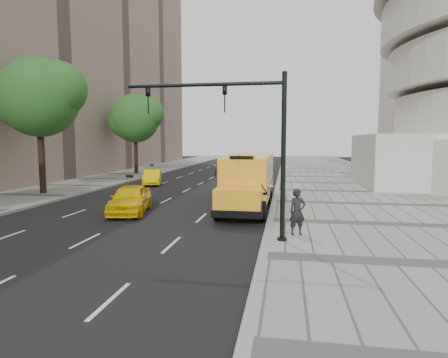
% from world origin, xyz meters
% --- Properties ---
extents(ground, '(140.00, 140.00, 0.00)m').
position_xyz_m(ground, '(0.00, 0.00, 0.00)').
color(ground, black).
rests_on(ground, ground).
extents(sidewalk_museum, '(12.00, 140.00, 0.15)m').
position_xyz_m(sidewalk_museum, '(12.00, 0.00, 0.07)').
color(sidewalk_museum, gray).
rests_on(sidewalk_museum, ground).
extents(sidewalk_far, '(6.00, 140.00, 0.15)m').
position_xyz_m(sidewalk_far, '(-11.00, 0.00, 0.07)').
color(sidewalk_far, gray).
rests_on(sidewalk_far, ground).
extents(curb_museum, '(0.30, 140.00, 0.15)m').
position_xyz_m(curb_museum, '(6.00, 0.00, 0.07)').
color(curb_museum, gray).
rests_on(curb_museum, ground).
extents(curb_far, '(0.30, 140.00, 0.15)m').
position_xyz_m(curb_far, '(-8.00, 0.00, 0.07)').
color(curb_far, gray).
rests_on(curb_far, ground).
extents(building_far, '(10.00, 80.00, 32.00)m').
position_xyz_m(building_far, '(-19.00, 10.00, 16.00)').
color(building_far, gray).
rests_on(building_far, ground).
extents(tree_b, '(6.21, 5.52, 9.68)m').
position_xyz_m(tree_b, '(-10.40, 0.90, 6.96)').
color(tree_b, black).
rests_on(tree_b, ground).
extents(tree_c, '(6.23, 5.53, 9.22)m').
position_xyz_m(tree_c, '(-10.39, 17.84, 6.50)').
color(tree_c, black).
rests_on(tree_c, ground).
extents(school_bus, '(2.96, 11.56, 3.19)m').
position_xyz_m(school_bus, '(4.50, -0.42, 1.76)').
color(school_bus, '#FFAE21').
rests_on(school_bus, ground).
extents(taxi_near, '(2.72, 4.83, 1.55)m').
position_xyz_m(taxi_near, '(-1.57, -4.41, 0.78)').
color(taxi_near, '#F9C702').
rests_on(taxi_near, ground).
extents(taxi_far, '(2.54, 4.34, 1.35)m').
position_xyz_m(taxi_far, '(-5.04, 8.33, 0.68)').
color(taxi_far, '#F9C702').
rests_on(taxi_far, ground).
extents(pedestrian, '(0.80, 0.67, 1.86)m').
position_xyz_m(pedestrian, '(7.18, -8.28, 1.08)').
color(pedestrian, black).
rests_on(pedestrian, sidewalk_museum).
extents(traffic_signal, '(6.18, 0.36, 6.40)m').
position_xyz_m(traffic_signal, '(5.19, -9.21, 4.09)').
color(traffic_signal, black).
rests_on(traffic_signal, ground).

